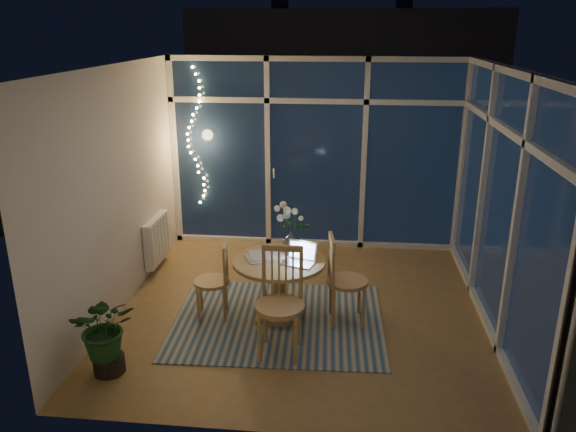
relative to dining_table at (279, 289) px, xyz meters
The scene contains 25 objects.
floor 0.45m from the dining_table, 37.27° to the left, with size 4.00×4.00×0.00m, color olive.
ceiling 2.29m from the dining_table, 37.27° to the left, with size 4.00×4.00×0.00m, color white.
wall_back 2.40m from the dining_table, 83.65° to the left, with size 4.00×0.04×2.60m, color silver.
wall_front 2.07m from the dining_table, 82.36° to the right, with size 4.00×0.04×2.60m, color silver.
wall_left 2.02m from the dining_table, behind, with size 0.04×4.00×2.60m, color silver.
wall_right 2.45m from the dining_table, ahead, with size 0.04×4.00×2.60m, color silver.
window_wall_back 2.37m from the dining_table, 83.53° to the left, with size 4.00×0.10×2.60m, color white.
window_wall_right 2.41m from the dining_table, ahead, with size 0.10×4.00×2.60m, color white.
radiator 2.02m from the dining_table, 147.40° to the left, with size 0.10×0.70×0.58m, color white.
fairy_lights 2.77m from the dining_table, 124.26° to the left, with size 0.24×0.10×1.85m, color #FFCF66, non-canonical shape.
garden_patio 5.25m from the dining_table, 81.84° to the left, with size 12.00×6.00×0.10m, color black.
garden_fence 5.72m from the dining_table, 87.55° to the left, with size 11.00×0.08×1.80m, color #391F14.
neighbour_roof 8.90m from the dining_table, 86.42° to the left, with size 7.00×3.00×2.20m, color #373943.
garden_shrubs 3.63m from the dining_table, 98.83° to the left, with size 0.90×0.90×0.90m, color black.
rug 0.34m from the dining_table, 90.00° to the right, with size 2.20×1.76×0.01m, color #B6AC93.
dining_table is the anchor object (origin of this frame).
chair_left 0.72m from the dining_table, behind, with size 0.40×0.40×0.86m, color tan.
chair_right 0.73m from the dining_table, ahead, with size 0.45×0.45×0.97m, color tan.
chair_front 0.74m from the dining_table, 82.62° to the right, with size 0.49×0.49×1.05m, color tan.
laptop 0.50m from the dining_table, 19.82° to the right, with size 0.31×0.27×0.23m, color silver, non-canonical shape.
flower_vase 0.57m from the dining_table, 75.84° to the left, with size 0.20×0.20×0.21m, color silver.
bowl 0.51m from the dining_table, 30.26° to the left, with size 0.15×0.15×0.04m, color white.
newspapers 0.38m from the dining_table, 152.59° to the left, with size 0.38×0.29×0.02m, color silver.
phone 0.35m from the dining_table, 23.58° to the right, with size 0.10×0.05×0.01m, color black.
potted_plant 1.83m from the dining_table, 140.20° to the right, with size 0.54×0.47×0.76m, color #19471D.
Camera 1 is at (0.41, -5.52, 2.99)m, focal length 35.00 mm.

